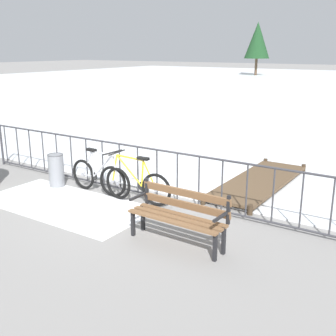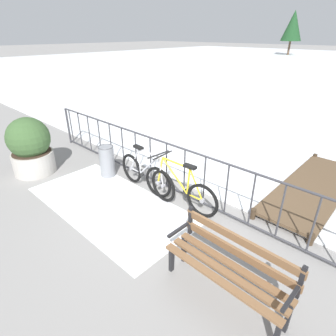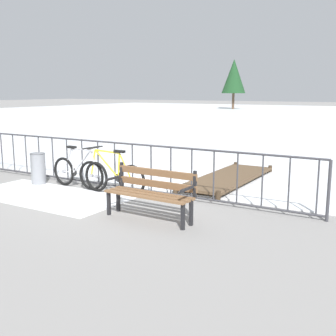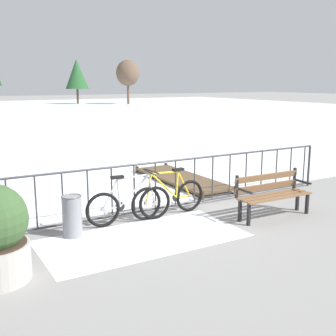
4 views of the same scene
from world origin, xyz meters
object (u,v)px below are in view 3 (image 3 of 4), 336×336
Objects in this scene: bicycle_second at (79,172)px; park_bench at (151,190)px; bicycle_near_railing at (111,176)px; trash_bin at (38,168)px.

park_bench is (2.63, -1.05, 0.14)m from bicycle_second.
bicycle_second reaches higher than park_bench.
bicycle_second is at bearing -178.37° from bicycle_near_railing.
trash_bin is at bearing -172.59° from bicycle_second.
park_bench is at bearing -13.33° from trash_bin.
bicycle_near_railing is at bearing 1.63° from bicycle_second.
bicycle_near_railing and bicycle_second have the same top height.
park_bench reaches higher than trash_bin.
park_bench is at bearing -21.74° from bicycle_second.
trash_bin is (-2.04, -0.18, 0.00)m from bicycle_near_railing.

